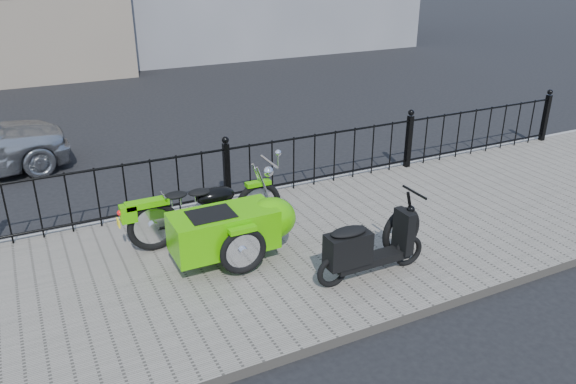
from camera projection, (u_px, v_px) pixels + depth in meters
name	position (u px, v px, depth m)	size (l,w,h in m)	color
ground	(262.00, 243.00, 7.87)	(120.00, 120.00, 0.00)	black
sidewalk	(277.00, 255.00, 7.44)	(30.00, 3.80, 0.12)	#6B655A
curb	(225.00, 202.00, 9.03)	(30.00, 0.10, 0.12)	gray
iron_fence	(227.00, 174.00, 8.71)	(14.11, 0.11, 1.08)	black
motorcycle_sidecar	(233.00, 223.00, 7.14)	(2.28, 1.48, 0.98)	black
scooter	(365.00, 249.00, 6.68)	(1.51, 0.44, 1.02)	black
spare_tire	(401.00, 231.00, 7.25)	(0.65, 0.65, 0.09)	black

